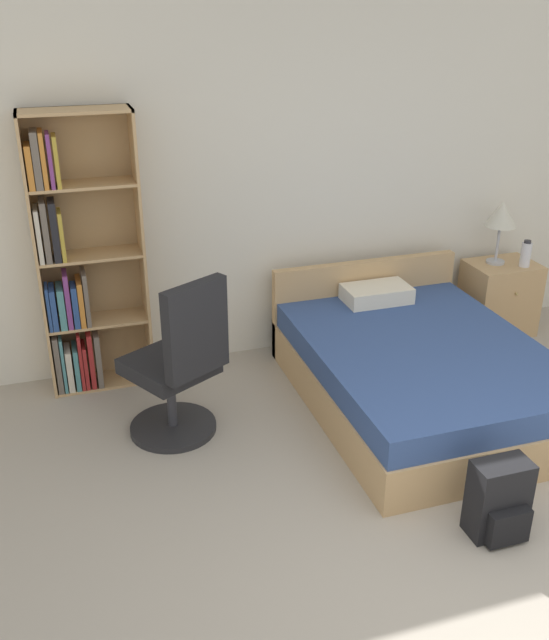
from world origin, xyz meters
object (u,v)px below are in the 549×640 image
object	(u,v)px
office_chair	(179,369)
bookshelf	(77,268)
bed	(417,369)
water_bottle	(526,254)
table_lamp	(501,216)
nightstand	(499,298)
backpack_black	(499,501)

from	to	relation	value
office_chair	bookshelf	bearing A→B (deg)	120.45
bed	water_bottle	bearing A→B (deg)	28.22
office_chair	water_bottle	world-z (taller)	office_chair
bookshelf	table_lamp	distance (m)	3.27
bed	nightstand	distance (m)	1.42
bookshelf	backpack_black	size ratio (longest dim) A/B	4.49
office_chair	table_lamp	bearing A→B (deg)	15.90
bookshelf	water_bottle	distance (m)	3.46
bookshelf	office_chair	size ratio (longest dim) A/B	1.76
bookshelf	nightstand	size ratio (longest dim) A/B	3.22
water_bottle	table_lamp	bearing A→B (deg)	141.63
office_chair	table_lamp	xyz separation A→B (m)	(2.76, 0.79, 0.51)
bookshelf	water_bottle	xyz separation A→B (m)	(3.45, -0.23, -0.19)
table_lamp	water_bottle	size ratio (longest dim) A/B	2.34
bed	nightstand	size ratio (longest dim) A/B	3.33
bed	backpack_black	size ratio (longest dim) A/B	4.65
nightstand	table_lamp	world-z (taller)	table_lamp
nightstand	backpack_black	world-z (taller)	nightstand
bed	office_chair	size ratio (longest dim) A/B	1.82
backpack_black	water_bottle	bearing A→B (deg)	53.18
bookshelf	table_lamp	bearing A→B (deg)	-1.53
water_bottle	bookshelf	bearing A→B (deg)	176.24
table_lamp	bed	bearing A→B (deg)	-143.30
table_lamp	backpack_black	distance (m)	2.69
office_chair	nightstand	distance (m)	2.92
table_lamp	water_bottle	distance (m)	0.37
bed	water_bottle	xyz separation A→B (m)	(1.29, 0.69, 0.46)
office_chair	table_lamp	distance (m)	2.91
bookshelf	bed	world-z (taller)	bookshelf
nightstand	bookshelf	bearing A→B (deg)	177.89
office_chair	table_lamp	world-z (taller)	table_lamp
backpack_black	office_chair	bearing A→B (deg)	135.00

